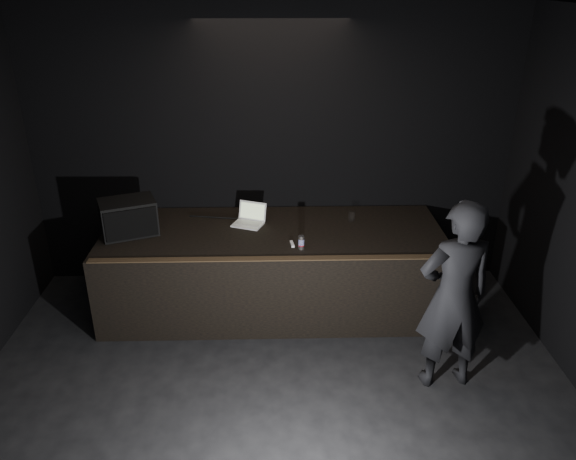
{
  "coord_description": "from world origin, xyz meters",
  "views": [
    {
      "loc": [
        0.02,
        -3.27,
        3.77
      ],
      "look_at": [
        0.16,
        2.3,
        1.21
      ],
      "focal_mm": 35.0,
      "sensor_mm": 36.0,
      "label": 1
    }
  ],
  "objects_px": {
    "stage_monitor": "(128,217)",
    "laptop": "(250,218)",
    "person": "(453,297)",
    "stage_riser": "(274,268)",
    "beer_can": "(301,242)"
  },
  "relations": [
    {
      "from": "laptop",
      "to": "beer_can",
      "type": "height_order",
      "value": "laptop"
    },
    {
      "from": "laptop",
      "to": "beer_can",
      "type": "relative_size",
      "value": 2.8
    },
    {
      "from": "stage_riser",
      "to": "beer_can",
      "type": "bearing_deg",
      "value": -56.96
    },
    {
      "from": "stage_monitor",
      "to": "beer_can",
      "type": "xyz_separation_m",
      "value": [
        1.98,
        -0.45,
        -0.13
      ]
    },
    {
      "from": "stage_monitor",
      "to": "stage_riser",
      "type": "bearing_deg",
      "value": -20.67
    },
    {
      "from": "stage_monitor",
      "to": "laptop",
      "type": "distance_m",
      "value": 1.42
    },
    {
      "from": "stage_riser",
      "to": "stage_monitor",
      "type": "relative_size",
      "value": 5.48
    },
    {
      "from": "stage_monitor",
      "to": "person",
      "type": "distance_m",
      "value": 3.68
    },
    {
      "from": "beer_can",
      "to": "person",
      "type": "xyz_separation_m",
      "value": [
        1.39,
        -1.02,
        -0.09
      ]
    },
    {
      "from": "laptop",
      "to": "person",
      "type": "relative_size",
      "value": 0.22
    },
    {
      "from": "stage_monitor",
      "to": "person",
      "type": "relative_size",
      "value": 0.37
    },
    {
      "from": "laptop",
      "to": "person",
      "type": "bearing_deg",
      "value": -19.59
    },
    {
      "from": "person",
      "to": "stage_riser",
      "type": "bearing_deg",
      "value": -48.9
    },
    {
      "from": "beer_can",
      "to": "person",
      "type": "bearing_deg",
      "value": -36.23
    },
    {
      "from": "laptop",
      "to": "stage_monitor",
      "type": "bearing_deg",
      "value": -147.96
    }
  ]
}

